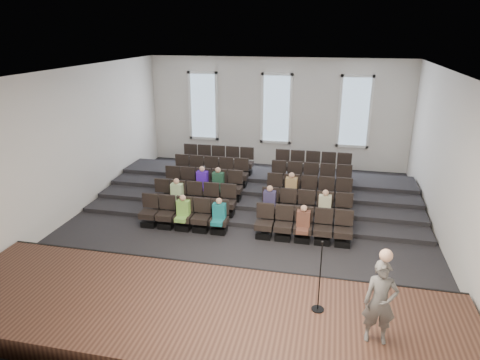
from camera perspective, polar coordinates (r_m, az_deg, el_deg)
name	(u,v)px	position (r m, az deg, el deg)	size (l,w,h in m)	color
ground	(245,227)	(14.22, 0.69, -6.26)	(14.00, 14.00, 0.00)	black
ceiling	(246,71)	(12.85, 0.78, 14.28)	(12.00, 14.00, 0.02)	white
wall_back	(276,113)	(20.07, 4.88, 8.89)	(12.00, 0.04, 5.00)	silver
wall_front	(156,273)	(7.13, -11.13, -12.09)	(12.00, 0.04, 5.00)	silver
wall_left	(72,144)	(15.65, -21.46, 4.55)	(0.04, 14.00, 5.00)	silver
wall_right	(454,167)	(13.51, 26.61, 1.57)	(0.04, 14.00, 5.00)	silver
stage	(198,316)	(9.87, -5.68, -17.60)	(11.80, 3.60, 0.50)	#4A2E20
stage_lip	(219,273)	(11.26, -2.86, -12.33)	(11.80, 0.06, 0.52)	black
risers	(261,188)	(17.01, 2.88, -1.10)	(11.80, 4.80, 0.60)	black
seating_rows	(254,191)	(15.34, 1.88, -1.51)	(6.80, 4.70, 1.67)	black
windows	(276,109)	(19.96, 4.86, 9.42)	(8.44, 0.10, 3.24)	white
audience	(242,198)	(14.33, 0.24, -2.42)	(5.45, 2.64, 1.10)	#7BB94A
speaker	(380,303)	(8.73, 18.18, -15.26)	(0.62, 0.41, 1.70)	#555351
mic_stand	(319,290)	(9.45, 10.49, -14.22)	(0.28, 0.28, 1.65)	black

